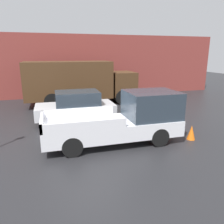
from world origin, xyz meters
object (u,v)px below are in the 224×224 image
object	(u,v)px
delivery_truck	(78,81)
traffic_cone	(191,132)
car	(76,106)
pickup_truck	(125,119)

from	to	relation	value
delivery_truck	traffic_cone	world-z (taller)	delivery_truck
car	delivery_truck	xyz separation A→B (m)	(0.66, 4.32, 0.87)
pickup_truck	traffic_cone	xyz separation A→B (m)	(2.86, -0.63, -0.66)
car	traffic_cone	world-z (taller)	car
car	traffic_cone	distance (m)	6.17
pickup_truck	car	distance (m)	3.91
pickup_truck	car	bearing A→B (deg)	115.38
delivery_truck	pickup_truck	bearing A→B (deg)	-82.64
pickup_truck	delivery_truck	bearing A→B (deg)	97.36
car	traffic_cone	bearing A→B (deg)	-42.52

